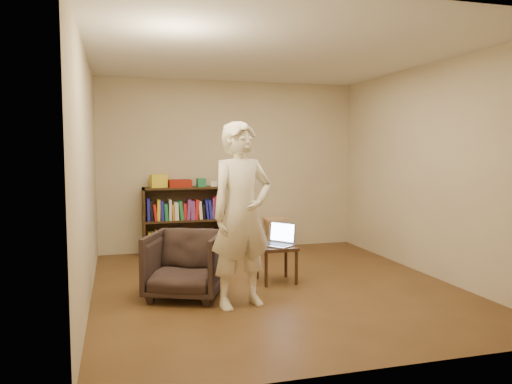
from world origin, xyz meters
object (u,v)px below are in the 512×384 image
object	(u,v)px
stool	(275,224)
laptop	(278,240)
person	(242,215)
bookshelf	(184,224)
side_table	(276,252)
armchair	(185,265)

from	to	relation	value
stool	laptop	size ratio (longest dim) A/B	1.08
person	bookshelf	bearing A→B (deg)	78.64
stool	side_table	size ratio (longest dim) A/B	1.15
stool	person	distance (m)	2.87
armchair	stool	bearing A→B (deg)	74.72
laptop	person	bearing A→B (deg)	-77.79
laptop	side_table	bearing A→B (deg)	-94.64
armchair	side_table	distance (m)	1.16
laptop	person	size ratio (longest dim) A/B	0.25
person	armchair	bearing A→B (deg)	122.18
armchair	side_table	bearing A→B (deg)	39.20
side_table	person	bearing A→B (deg)	-128.63
stool	armchair	xyz separation A→B (m)	(-1.68, -2.12, -0.05)
stool	laptop	distance (m)	1.86
stool	side_table	xyz separation A→B (m)	(-0.57, -1.80, -0.04)
bookshelf	stool	distance (m)	1.41
bookshelf	side_table	world-z (taller)	bookshelf
stool	armchair	distance (m)	2.70
armchair	laptop	distance (m)	1.20
side_table	laptop	distance (m)	0.14
stool	laptop	world-z (taller)	laptop
bookshelf	laptop	distance (m)	2.09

